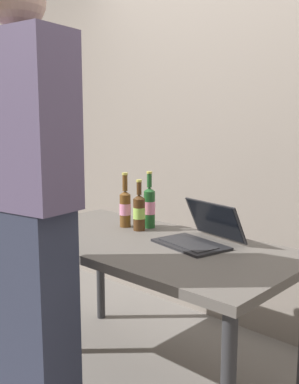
{
  "coord_description": "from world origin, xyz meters",
  "views": [
    {
      "loc": [
        1.48,
        -1.54,
        1.32
      ],
      "look_at": [
        0.04,
        0.0,
        0.99
      ],
      "focal_mm": 41.08,
      "sensor_mm": 36.0,
      "label": 1
    }
  ],
  "objects_px": {
    "beer_bottle_amber": "(139,211)",
    "beer_bottle_green": "(125,207)",
    "laptop": "(200,235)",
    "person_figure": "(27,213)",
    "beer_bottle_brown": "(149,206)"
  },
  "relations": [
    {
      "from": "laptop",
      "to": "beer_bottle_amber",
      "type": "relative_size",
      "value": 1.47
    },
    {
      "from": "beer_bottle_brown",
      "to": "person_figure",
      "type": "bearing_deg",
      "value": -80.26
    },
    {
      "from": "beer_bottle_green",
      "to": "beer_bottle_amber",
      "type": "bearing_deg",
      "value": -2.99
    },
    {
      "from": "laptop",
      "to": "beer_bottle_green",
      "type": "height_order",
      "value": "beer_bottle_green"
    },
    {
      "from": "beer_bottle_green",
      "to": "beer_bottle_brown",
      "type": "bearing_deg",
      "value": 35.73
    },
    {
      "from": "beer_bottle_brown",
      "to": "beer_bottle_green",
      "type": "bearing_deg",
      "value": -144.27
    },
    {
      "from": "beer_bottle_amber",
      "to": "beer_bottle_green",
      "type": "xyz_separation_m",
      "value": [
        -0.12,
        0.01,
        0.01
      ]
    },
    {
      "from": "laptop",
      "to": "beer_bottle_amber",
      "type": "xyz_separation_m",
      "value": [
        -0.41,
        -0.01,
        0.06
      ]
    },
    {
      "from": "laptop",
      "to": "person_figure",
      "type": "height_order",
      "value": "person_figure"
    },
    {
      "from": "beer_bottle_green",
      "to": "person_figure",
      "type": "bearing_deg",
      "value": -71.6
    },
    {
      "from": "beer_bottle_green",
      "to": "person_figure",
      "type": "height_order",
      "value": "person_figure"
    },
    {
      "from": "beer_bottle_amber",
      "to": "person_figure",
      "type": "bearing_deg",
      "value": -79.52
    },
    {
      "from": "beer_bottle_amber",
      "to": "laptop",
      "type": "bearing_deg",
      "value": 0.89
    },
    {
      "from": "person_figure",
      "to": "beer_bottle_brown",
      "type": "bearing_deg",
      "value": 99.74
    },
    {
      "from": "laptop",
      "to": "person_figure",
      "type": "xyz_separation_m",
      "value": [
        -0.26,
        -0.78,
        0.19
      ]
    }
  ]
}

